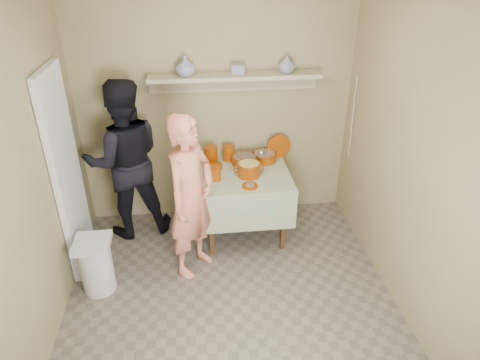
{
  "coord_description": "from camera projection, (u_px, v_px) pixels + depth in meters",
  "views": [
    {
      "loc": [
        -0.26,
        -2.75,
        2.88
      ],
      "look_at": [
        0.15,
        0.75,
        0.95
      ],
      "focal_mm": 32.0,
      "sensor_mm": 36.0,
      "label": 1
    }
  ],
  "objects": [
    {
      "name": "ground",
      "position": [
        233.0,
        314.0,
        3.81
      ],
      "size": [
        3.5,
        3.5,
        0.0
      ],
      "primitive_type": "plane",
      "color": "#655D4F",
      "rests_on": "ground"
    },
    {
      "name": "tile_panel",
      "position": [
        67.0,
        175.0,
        4.01
      ],
      "size": [
        0.06,
        0.7,
        2.0
      ],
      "primitive_type": "cube",
      "color": "silver",
      "rests_on": "ground"
    },
    {
      "name": "plate_stack_a",
      "position": [
        211.0,
        155.0,
        4.72
      ],
      "size": [
        0.15,
        0.15,
        0.2
      ],
      "primitive_type": "cylinder",
      "color": "#722A03",
      "rests_on": "serving_table"
    },
    {
      "name": "plate_stack_b",
      "position": [
        229.0,
        153.0,
        4.79
      ],
      "size": [
        0.14,
        0.14,
        0.17
      ],
      "primitive_type": "cylinder",
      "color": "#722A03",
      "rests_on": "serving_table"
    },
    {
      "name": "bowl_stack",
      "position": [
        214.0,
        173.0,
        4.39
      ],
      "size": [
        0.14,
        0.14,
        0.14
      ],
      "primitive_type": "cylinder",
      "color": "#722A03",
      "rests_on": "serving_table"
    },
    {
      "name": "empty_bowl",
      "position": [
        214.0,
        167.0,
        4.62
      ],
      "size": [
        0.18,
        0.18,
        0.05
      ],
      "primitive_type": "cylinder",
      "color": "#722A03",
      "rests_on": "serving_table"
    },
    {
      "name": "propped_lid",
      "position": [
        279.0,
        147.0,
        4.85
      ],
      "size": [
        0.28,
        0.09,
        0.27
      ],
      "primitive_type": "cylinder",
      "rotation": [
        1.4,
        0.0,
        0.1
      ],
      "color": "#722A03",
      "rests_on": "serving_table"
    },
    {
      "name": "vase_right",
      "position": [
        287.0,
        64.0,
        4.43
      ],
      "size": [
        0.18,
        0.18,
        0.18
      ],
      "primitive_type": "imported",
      "rotation": [
        0.0,
        0.0,
        0.06
      ],
      "color": "navy",
      "rests_on": "wall_shelf"
    },
    {
      "name": "vase_left",
      "position": [
        185.0,
        66.0,
        4.3
      ],
      "size": [
        0.21,
        0.21,
        0.2
      ],
      "primitive_type": "imported",
      "rotation": [
        0.0,
        0.0,
        0.1
      ],
      "color": "navy",
      "rests_on": "wall_shelf"
    },
    {
      "name": "ceramic_box",
      "position": [
        239.0,
        69.0,
        4.4
      ],
      "size": [
        0.16,
        0.13,
        0.1
      ],
      "primitive_type": "cube",
      "rotation": [
        0.0,
        0.0,
        -0.31
      ],
      "color": "navy",
      "rests_on": "wall_shelf"
    },
    {
      "name": "person_cook",
      "position": [
        191.0,
        198.0,
        4.0
      ],
      "size": [
        0.67,
        0.71,
        1.64
      ],
      "primitive_type": "imported",
      "rotation": [
        0.0,
        0.0,
        0.94
      ],
      "color": "#D2775A",
      "rests_on": "ground"
    },
    {
      "name": "person_helper",
      "position": [
        125.0,
        161.0,
        4.54
      ],
      "size": [
        0.98,
        0.83,
        1.76
      ],
      "primitive_type": "imported",
      "rotation": [
        0.0,
        0.0,
        -2.93
      ],
      "color": "black",
      "rests_on": "ground"
    },
    {
      "name": "room_shell",
      "position": [
        231.0,
        150.0,
        3.03
      ],
      "size": [
        3.04,
        3.54,
        2.62
      ],
      "color": "#908558",
      "rests_on": "ground"
    },
    {
      "name": "serving_table",
      "position": [
        243.0,
        181.0,
        4.64
      ],
      "size": [
        0.97,
        0.97,
        0.76
      ],
      "color": "#4C2D16",
      "rests_on": "ground"
    },
    {
      "name": "cazuela_meat_a",
      "position": [
        244.0,
        159.0,
        4.71
      ],
      "size": [
        0.3,
        0.3,
        0.1
      ],
      "color": "#682201",
      "rests_on": "serving_table"
    },
    {
      "name": "cazuela_meat_b",
      "position": [
        264.0,
        156.0,
        4.78
      ],
      "size": [
        0.28,
        0.28,
        0.1
      ],
      "color": "#682201",
      "rests_on": "serving_table"
    },
    {
      "name": "ladle",
      "position": [
        261.0,
        153.0,
        4.73
      ],
      "size": [
        0.08,
        0.26,
        0.19
      ],
      "color": "silver",
      "rests_on": "cazuela_meat_b"
    },
    {
      "name": "cazuela_rice",
      "position": [
        249.0,
        168.0,
        4.46
      ],
      "size": [
        0.33,
        0.25,
        0.14
      ],
      "color": "#682201",
      "rests_on": "serving_table"
    },
    {
      "name": "front_plate",
      "position": [
        250.0,
        186.0,
        4.28
      ],
      "size": [
        0.16,
        0.16,
        0.03
      ],
      "color": "#722A03",
      "rests_on": "serving_table"
    },
    {
      "name": "wall_shelf",
      "position": [
        235.0,
        78.0,
        4.46
      ],
      "size": [
        1.8,
        0.25,
        0.21
      ],
      "color": "tan",
      "rests_on": "room_shell"
    },
    {
      "name": "trash_bin",
      "position": [
        96.0,
        265.0,
        3.97
      ],
      "size": [
        0.32,
        0.32,
        0.56
      ],
      "color": "silver",
      "rests_on": "ground"
    },
    {
      "name": "electrical_cord",
      "position": [
        353.0,
        117.0,
        4.65
      ],
      "size": [
        0.01,
        0.05,
        0.9
      ],
      "color": "silver",
      "rests_on": "wall_shelf"
    }
  ]
}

